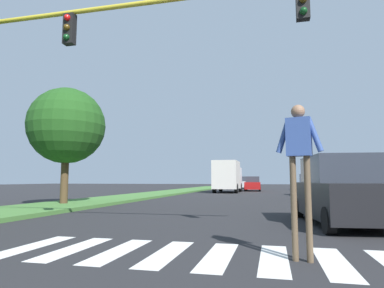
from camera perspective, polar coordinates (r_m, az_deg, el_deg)
The scene contains 11 objects.
ground_plane at distance 28.09m, azimuth 11.71°, elevation -8.56°, with size 140.00×140.00×0.00m, color #262628.
crosswalk at distance 5.91m, azimuth 4.53°, elevation -18.47°, with size 7.65×2.20×0.01m.
median_strip at distance 27.77m, azimuth -6.76°, elevation -8.52°, with size 3.57×64.00×0.15m, color #477A38.
tree_mid at distance 17.56m, azimuth -20.55°, elevation 2.89°, with size 3.71×3.71×5.62m.
traffic_light_gantry at distance 9.29m, azimuth -19.94°, elevation 14.07°, with size 10.44×0.30×6.00m.
pedestrian_performer at distance 5.67m, azimuth 17.80°, elevation -1.85°, with size 0.75×0.32×2.49m.
suv_crossing at distance 10.66m, azimuth 24.01°, elevation -7.40°, with size 2.42×4.78×1.97m.
sedan_midblock at distance 28.96m, azimuth 19.45°, elevation -6.69°, with size 2.01×4.33×1.73m.
sedan_distant at distance 39.03m, azimuth 10.29°, elevation -6.74°, with size 1.93×4.42×1.64m.
sedan_far_horizon at distance 49.07m, azimuth 8.51°, elevation -6.58°, with size 1.93×4.45×1.72m.
truck_box_delivery at distance 34.15m, azimuth 6.09°, elevation -5.45°, with size 2.40×6.20×3.10m.
Camera 1 is at (0.91, 1.95, 1.27)m, focal length 31.35 mm.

